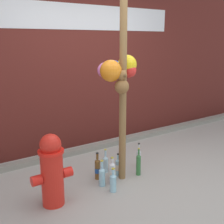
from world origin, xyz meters
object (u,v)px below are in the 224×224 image
at_px(fire_hydrant, 52,170).
at_px(bottle_3, 113,182).
at_px(memorial_post, 120,53).
at_px(bottle_4, 112,171).
at_px(bottle_5, 106,163).
at_px(bottle_8, 97,169).
at_px(bottle_0, 102,176).
at_px(bottle_7, 138,164).
at_px(bottle_1, 112,173).
at_px(bottle_2, 139,158).
at_px(bottle_6, 118,167).

distance_m(fire_hydrant, bottle_3, 0.77).
xyz_separation_m(memorial_post, bottle_4, (-0.12, -0.01, -1.48)).
height_order(bottle_5, bottle_8, bottle_8).
xyz_separation_m(bottle_0, bottle_7, (0.56, -0.02, 0.02)).
height_order(memorial_post, bottle_1, memorial_post).
bearing_deg(bottle_2, fire_hydrant, -171.61).
relative_size(fire_hydrant, bottle_5, 2.45).
relative_size(memorial_post, bottle_7, 7.89).
distance_m(bottle_0, bottle_1, 0.13).
relative_size(bottle_1, bottle_8, 0.99).
relative_size(memorial_post, bottle_2, 8.28).
xyz_separation_m(bottle_2, bottle_3, (-0.67, -0.35, -0.02)).
xyz_separation_m(fire_hydrant, bottle_8, (0.70, 0.23, -0.26)).
bearing_deg(bottle_5, bottle_7, -45.42).
bearing_deg(bottle_3, bottle_8, 89.06).
relative_size(bottle_3, bottle_4, 0.96).
xyz_separation_m(memorial_post, bottle_0, (-0.30, -0.07, -1.48)).
height_order(bottle_7, bottle_8, bottle_7).
bearing_deg(bottle_8, bottle_5, 30.78).
relative_size(bottle_1, bottle_3, 1.20).
height_order(bottle_1, bottle_5, bottle_1).
xyz_separation_m(bottle_5, bottle_6, (0.08, -0.18, -0.00)).
bearing_deg(bottle_6, fire_hydrant, -170.52).
height_order(bottle_0, bottle_7, bottle_7).
bearing_deg(bottle_2, bottle_1, -161.77).
height_order(bottle_3, bottle_8, bottle_8).
distance_m(bottle_4, bottle_6, 0.15).
bearing_deg(bottle_3, bottle_6, 47.49).
height_order(memorial_post, bottle_4, memorial_post).
height_order(memorial_post, bottle_7, memorial_post).
bearing_deg(bottle_8, bottle_3, -90.94).
distance_m(bottle_5, bottle_8, 0.23).
height_order(fire_hydrant, bottle_2, fire_hydrant).
relative_size(bottle_6, bottle_7, 0.81).
xyz_separation_m(fire_hydrant, bottle_7, (1.22, 0.02, -0.26)).
height_order(bottle_2, bottle_8, bottle_8).
relative_size(memorial_post, bottle_6, 9.68).
xyz_separation_m(bottle_0, bottle_2, (0.70, 0.15, 0.01)).
height_order(bottle_0, bottle_6, bottle_0).
bearing_deg(bottle_3, bottle_5, 67.42).
bearing_deg(bottle_2, bottle_7, -129.37).
bearing_deg(bottle_4, fire_hydrant, -173.35).
relative_size(bottle_0, bottle_5, 1.03).
bearing_deg(bottle_1, memorial_post, 30.05).
bearing_deg(bottle_8, memorial_post, -24.16).
distance_m(fire_hydrant, bottle_8, 0.78).
xyz_separation_m(bottle_1, bottle_4, (0.05, 0.09, -0.03)).
bearing_deg(bottle_1, fire_hydrant, -179.15).
distance_m(bottle_1, bottle_8, 0.23).
xyz_separation_m(fire_hydrant, bottle_3, (0.70, -0.14, -0.29)).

